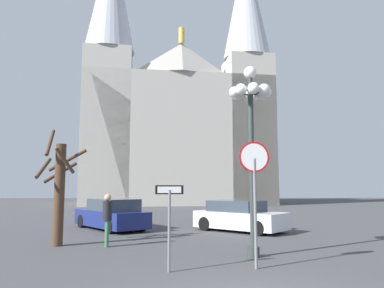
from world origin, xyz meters
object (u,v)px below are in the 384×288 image
bare_tree (59,188)px  parked_car_near_white (239,217)px  parked_car_far_navy (112,215)px  street_lamp (251,117)px  stop_sign (255,178)px  pedestrian_walking (107,214)px  one_way_arrow_sign (169,216)px  cathedral (178,117)px

bare_tree → parked_car_near_white: bearing=29.3°
bare_tree → parked_car_far_navy: 5.14m
parked_car_near_white → street_lamp: bearing=-95.3°
stop_sign → parked_car_near_white: size_ratio=0.74×
bare_tree → parked_car_near_white: bare_tree is taller
parked_car_near_white → pedestrian_walking: bearing=-141.1°
bare_tree → parked_car_far_navy: size_ratio=0.88×
street_lamp → pedestrian_walking: size_ratio=3.21×
bare_tree → pedestrian_walking: bare_tree is taller
street_lamp → parked_car_far_navy: (-5.50, 7.10, -3.46)m
stop_sign → parked_car_far_navy: 10.23m
one_way_arrow_sign → parked_car_far_navy: size_ratio=0.44×
cathedral → one_way_arrow_sign: size_ratio=15.68×
one_way_arrow_sign → street_lamp: bearing=37.1°
cathedral → parked_car_near_white: (3.19, -26.24, -9.78)m
cathedral → parked_car_near_white: cathedral is taller
stop_sign → parked_car_far_navy: bearing=121.5°
cathedral → bare_tree: size_ratio=7.90×
one_way_arrow_sign → parked_car_near_white: 8.54m
bare_tree → pedestrian_walking: 2.02m
cathedral → street_lamp: bearing=-85.4°
stop_sign → parked_car_near_white: (0.80, 7.68, -1.59)m
bare_tree → pedestrian_walking: bearing=-9.1°
bare_tree → one_way_arrow_sign: bearing=-44.9°
parked_car_near_white → pedestrian_walking: 6.75m
stop_sign → one_way_arrow_sign: (-2.18, -0.30, -0.92)m
street_lamp → parked_car_near_white: bearing=84.7°
one_way_arrow_sign → pedestrian_walking: one_way_arrow_sign is taller
one_way_arrow_sign → bare_tree: (-4.05, 4.04, 0.66)m
parked_car_near_white → cathedral: bearing=96.9°
parked_car_near_white → one_way_arrow_sign: bearing=-110.4°
stop_sign → bare_tree: 7.27m
street_lamp → cathedral: bearing=94.6°
stop_sign → pedestrian_walking: size_ratio=1.79×
parked_car_far_navy → pedestrian_walking: pedestrian_walking is taller
stop_sign → parked_car_near_white: stop_sign is taller
parked_car_near_white → pedestrian_walking: size_ratio=2.42×
cathedral → parked_car_far_navy: bearing=-96.5°
parked_car_near_white → parked_car_far_navy: parked_car_far_navy is taller
street_lamp → bare_tree: size_ratio=1.39×
street_lamp → bare_tree: (-6.46, 2.22, -2.15)m
cathedral → pedestrian_walking: cathedral is taller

